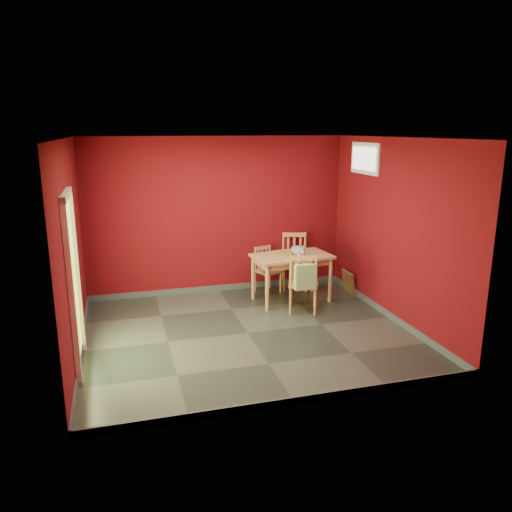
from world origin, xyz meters
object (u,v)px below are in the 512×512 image
object	(u,v)px
chair_far_left	(267,269)
tote_bag	(305,277)
cat	(298,249)
picture_frame	(349,282)
chair_far_right	(294,260)
chair_near	(303,282)
dining_table	(292,261)

from	to	relation	value
chair_far_left	tote_bag	distance (m)	1.38
cat	picture_frame	xyz separation A→B (m)	(1.04, 0.16, -0.71)
chair_far_right	chair_near	world-z (taller)	chair_far_right
chair_near	tote_bag	xyz separation A→B (m)	(-0.05, -0.22, 0.15)
cat	picture_frame	world-z (taller)	cat
chair_near	cat	xyz separation A→B (m)	(0.09, 0.53, 0.41)
picture_frame	chair_far_right	bearing A→B (deg)	147.77
chair_far_left	chair_near	xyz separation A→B (m)	(0.25, -1.13, 0.08)
chair_far_left	chair_far_right	size ratio (longest dim) A/B	0.81
chair_near	cat	bearing A→B (deg)	79.98
dining_table	tote_bag	distance (m)	0.78
chair_near	tote_bag	world-z (taller)	chair_near
tote_bag	cat	bearing A→B (deg)	78.82
chair_far_right	chair_near	size ratio (longest dim) A/B	1.04
chair_far_left	chair_far_right	bearing A→B (deg)	8.80
dining_table	chair_far_left	size ratio (longest dim) A/B	1.66
dining_table	tote_bag	xyz separation A→B (m)	(-0.06, -0.77, -0.05)
dining_table	chair_far_left	xyz separation A→B (m)	(-0.26, 0.57, -0.28)
cat	picture_frame	bearing A→B (deg)	-2.37
dining_table	cat	world-z (taller)	cat
cat	chair_far_left	bearing A→B (deg)	108.62
picture_frame	cat	bearing A→B (deg)	-171.07
tote_bag	chair_far_left	bearing A→B (deg)	98.46
dining_table	cat	bearing A→B (deg)	-18.97
dining_table	chair_near	bearing A→B (deg)	-90.49
chair_near	picture_frame	xyz separation A→B (m)	(1.13, 0.69, -0.30)
dining_table	tote_bag	bearing A→B (deg)	-94.32
chair_far_left	chair_far_right	world-z (taller)	chair_far_right
dining_table	picture_frame	size ratio (longest dim) A/B	3.49
chair_far_left	picture_frame	world-z (taller)	chair_far_left
cat	tote_bag	bearing A→B (deg)	-112.48
chair_far_right	tote_bag	world-z (taller)	chair_far_right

